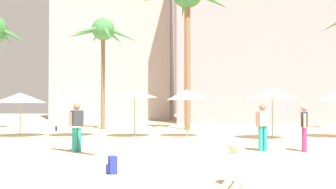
% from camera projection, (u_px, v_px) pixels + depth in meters
% --- Properties ---
extents(hotel_pink, '(19.59, 8.40, 18.86)m').
position_uv_depth(hotel_pink, '(281.00, 23.00, 36.01)').
color(hotel_pink, pink).
rests_on(hotel_pink, ground).
extents(palm_tree_center, '(5.02, 4.63, 7.56)m').
position_uv_depth(palm_tree_center, '(103.00, 35.00, 25.55)').
color(palm_tree_center, brown).
rests_on(palm_tree_center, ground).
extents(palm_tree_right, '(6.00, 5.93, 10.28)m').
position_uv_depth(palm_tree_right, '(187.00, 1.00, 25.18)').
color(palm_tree_right, brown).
rests_on(palm_tree_right, ground).
extents(cafe_umbrella_0, '(2.65, 2.65, 2.29)m').
position_uv_depth(cafe_umbrella_0, '(20.00, 98.00, 19.70)').
color(cafe_umbrella_0, gray).
rests_on(cafe_umbrella_0, ground).
extents(cafe_umbrella_1, '(2.39, 2.39, 2.44)m').
position_uv_depth(cafe_umbrella_1, '(134.00, 94.00, 19.50)').
color(cafe_umbrella_1, gray).
rests_on(cafe_umbrella_1, ground).
extents(cafe_umbrella_2, '(2.17, 2.17, 2.45)m').
position_uv_depth(cafe_umbrella_2, '(187.00, 95.00, 19.61)').
color(cafe_umbrella_2, gray).
rests_on(cafe_umbrella_2, ground).
extents(cafe_umbrella_3, '(2.54, 2.54, 2.16)m').
position_uv_depth(cafe_umbrella_3, '(74.00, 99.00, 20.05)').
color(cafe_umbrella_3, gray).
rests_on(cafe_umbrella_3, ground).
extents(cafe_umbrella_4, '(2.44, 2.44, 2.46)m').
position_uv_depth(cafe_umbrella_4, '(272.00, 94.00, 18.42)').
color(cafe_umbrella_4, gray).
rests_on(cafe_umbrella_4, ground).
extents(beach_towel, '(1.90, 0.95, 0.01)m').
position_uv_depth(beach_towel, '(157.00, 172.00, 9.24)').
color(beach_towel, white).
rests_on(beach_towel, ground).
extents(backpack, '(0.32, 0.35, 0.42)m').
position_uv_depth(backpack, '(112.00, 165.00, 9.13)').
color(backpack, navy).
rests_on(backpack, ground).
extents(person_mid_right, '(0.61, 1.04, 0.93)m').
position_uv_depth(person_mid_right, '(233.00, 171.00, 7.65)').
color(person_mid_right, '#D1A889').
rests_on(person_mid_right, ground).
extents(person_near_right, '(2.51, 2.20, 1.73)m').
position_uv_depth(person_near_right, '(76.00, 126.00, 13.16)').
color(person_near_right, teal).
rests_on(person_near_right, ground).
extents(person_far_left, '(0.30, 0.61, 1.68)m').
position_uv_depth(person_far_left, '(304.00, 126.00, 13.42)').
color(person_far_left, '#B7337F').
rests_on(person_far_left, ground).
extents(person_mid_center, '(0.58, 0.38, 1.69)m').
position_uv_depth(person_mid_center, '(263.00, 125.00, 13.54)').
color(person_mid_center, teal).
rests_on(person_mid_center, ground).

